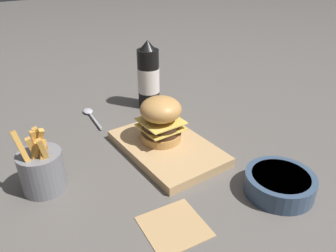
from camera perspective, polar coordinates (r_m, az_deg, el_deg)
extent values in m
plane|color=#5B5651|center=(0.82, 0.27, -4.78)|extent=(6.00, 6.00, 0.00)
cube|color=tan|center=(0.82, 0.00, -3.74)|extent=(0.29, 0.19, 0.02)
cylinder|color=tan|center=(0.83, -0.98, -1.65)|extent=(0.10, 0.10, 0.02)
cylinder|color=#422819|center=(0.82, -0.99, -0.60)|extent=(0.09, 0.09, 0.01)
cube|color=#EAC656|center=(0.82, -0.99, -0.08)|extent=(0.10, 0.10, 0.00)
cylinder|color=#422819|center=(0.81, -0.99, 0.44)|extent=(0.09, 0.09, 0.01)
cube|color=#EAC656|center=(0.81, -1.00, 0.97)|extent=(0.10, 0.10, 0.00)
ellipsoid|color=tan|center=(0.79, -1.02, 2.99)|extent=(0.10, 0.10, 0.06)
cylinder|color=black|center=(1.03, -3.41, 8.20)|extent=(0.07, 0.07, 0.18)
cylinder|color=white|center=(1.03, -3.41, 8.01)|extent=(0.07, 0.07, 0.08)
cone|color=black|center=(1.00, -3.59, 13.92)|extent=(0.05, 0.05, 0.03)
cylinder|color=slate|center=(0.73, -21.06, -7.35)|extent=(0.09, 0.09, 0.09)
cube|color=gold|center=(0.70, -22.16, -4.55)|extent=(0.02, 0.02, 0.08)
cube|color=gold|center=(0.69, -23.77, -4.47)|extent=(0.04, 0.03, 0.10)
cube|color=gold|center=(0.71, -20.85, -3.07)|extent=(0.02, 0.03, 0.09)
cube|color=gold|center=(0.70, -22.23, -5.21)|extent=(0.01, 0.03, 0.07)
cube|color=gold|center=(0.70, -21.70, -3.77)|extent=(0.02, 0.02, 0.09)
cube|color=gold|center=(0.69, -21.04, -5.19)|extent=(0.02, 0.03, 0.07)
cube|color=gold|center=(0.70, -21.77, -3.56)|extent=(0.04, 0.03, 0.09)
cube|color=gold|center=(0.69, -20.59, -4.76)|extent=(0.02, 0.02, 0.08)
cylinder|color=#384C66|center=(0.72, 18.83, -9.50)|extent=(0.14, 0.14, 0.04)
cylinder|color=beige|center=(0.71, 19.06, -8.32)|extent=(0.12, 0.12, 0.01)
cylinder|color=#B2B2B7|center=(0.98, -12.54, 0.84)|extent=(0.11, 0.02, 0.01)
ellipsoid|color=#B2B2B7|center=(1.04, -13.76, 2.53)|extent=(0.04, 0.03, 0.01)
cylinder|color=#B21E14|center=(1.03, 0.55, 2.89)|extent=(0.05, 0.05, 0.00)
cube|color=tan|center=(0.63, 1.06, -17.05)|extent=(0.12, 0.12, 0.00)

